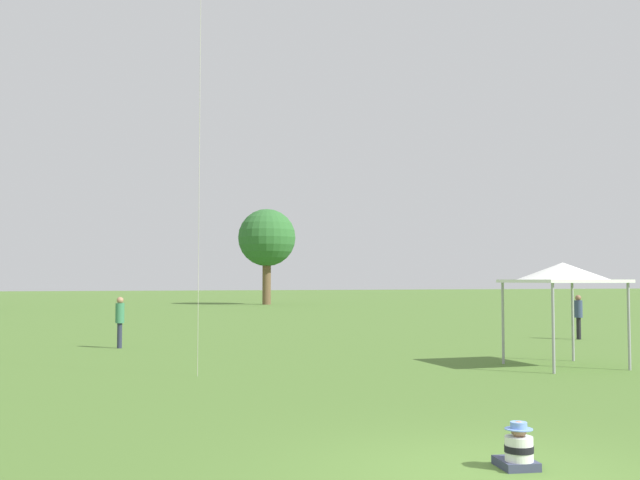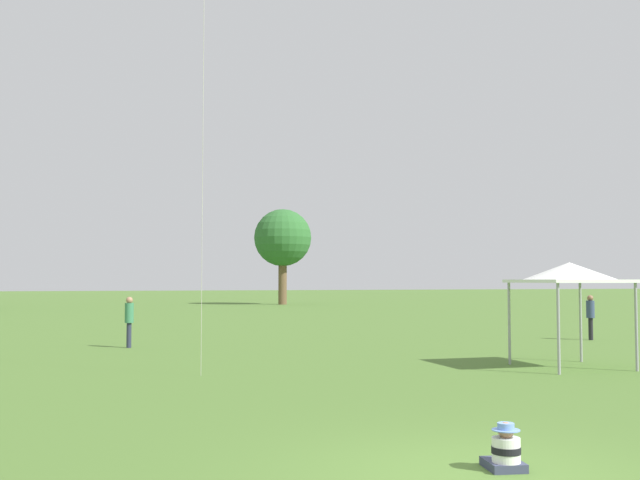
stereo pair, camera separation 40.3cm
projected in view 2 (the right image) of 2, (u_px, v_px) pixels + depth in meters
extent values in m
plane|color=#4C702D|center=(475.00, 477.00, 8.37)|extent=(300.00, 300.00, 0.00)
cube|color=#383D56|center=(503.00, 465.00, 8.70)|extent=(0.48, 0.56, 0.10)
cylinder|color=white|center=(506.00, 450.00, 8.62)|extent=(0.37, 0.37, 0.28)
cylinder|color=black|center=(506.00, 450.00, 8.62)|extent=(0.38, 0.38, 0.08)
sphere|color=#A37556|center=(506.00, 430.00, 8.64)|extent=(0.19, 0.19, 0.19)
cylinder|color=#6B8ED1|center=(506.00, 430.00, 8.64)|extent=(0.32, 0.32, 0.01)
cylinder|color=#6B8ED1|center=(506.00, 427.00, 8.64)|extent=(0.19, 0.19, 0.09)
cylinder|color=black|center=(591.00, 329.00, 27.43)|extent=(0.21, 0.21, 0.80)
cylinder|color=#334260|center=(590.00, 309.00, 27.47)|extent=(0.38, 0.38, 0.64)
sphere|color=brown|center=(590.00, 298.00, 27.49)|extent=(0.22, 0.22, 0.22)
cylinder|color=#282D42|center=(129.00, 335.00, 24.29)|extent=(0.20, 0.20, 0.81)
cylinder|color=#387A51|center=(129.00, 313.00, 24.33)|extent=(0.37, 0.37, 0.64)
sphere|color=#A37556|center=(129.00, 300.00, 24.35)|extent=(0.22, 0.22, 0.22)
cube|color=white|center=(570.00, 281.00, 18.87)|extent=(2.42, 2.42, 0.08)
cone|color=white|center=(569.00, 271.00, 18.89)|extent=(2.30, 2.30, 0.43)
cylinder|color=#99999E|center=(509.00, 323.00, 19.54)|extent=(0.07, 0.07, 2.13)
cylinder|color=#99999E|center=(581.00, 322.00, 20.16)|extent=(0.07, 0.07, 2.13)
cylinder|color=#99999E|center=(558.00, 329.00, 17.46)|extent=(0.07, 0.07, 2.13)
cylinder|color=#99999E|center=(636.00, 327.00, 18.08)|extent=(0.07, 0.07, 2.13)
cylinder|color=#BCB7A8|center=(203.00, 91.00, 17.49)|extent=(0.01, 0.01, 13.24)
cylinder|color=brown|center=(283.00, 279.00, 67.30)|extent=(0.76, 0.76, 4.60)
sphere|color=#2D662D|center=(283.00, 238.00, 67.50)|extent=(5.16, 5.16, 5.16)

